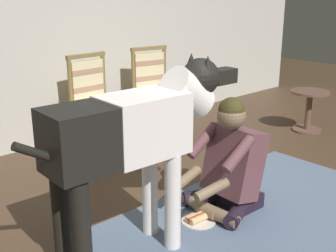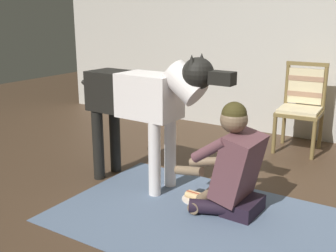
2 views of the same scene
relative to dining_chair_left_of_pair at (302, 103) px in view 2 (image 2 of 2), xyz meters
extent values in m
plane|color=#473424|center=(0.08, -2.03, -0.54)|extent=(13.67, 13.67, 0.00)
cube|color=beige|center=(0.08, 0.49, 0.76)|extent=(7.90, 0.10, 2.60)
cube|color=slate|center=(0.01, -2.08, -0.54)|extent=(2.53, 1.46, 0.01)
cylinder|color=olive|center=(0.22, -0.28, -0.33)|extent=(0.04, 0.04, 0.42)
cylinder|color=olive|center=(-0.19, -0.30, -0.33)|extent=(0.04, 0.04, 0.42)
cylinder|color=olive|center=(0.20, 0.13, -0.33)|extent=(0.04, 0.04, 0.42)
cylinder|color=olive|center=(-0.21, 0.11, -0.33)|extent=(0.04, 0.04, 0.42)
cube|color=olive|center=(0.00, -0.09, -0.10)|extent=(0.48, 0.48, 0.04)
cube|color=beige|center=(0.00, -0.09, -0.06)|extent=(0.44, 0.44, 0.04)
cylinder|color=olive|center=(0.20, 0.13, 0.18)|extent=(0.04, 0.04, 0.52)
cylinder|color=olive|center=(-0.21, 0.11, 0.18)|extent=(0.04, 0.04, 0.52)
cube|color=olive|center=(-0.01, 0.12, 0.42)|extent=(0.46, 0.07, 0.04)
cube|color=beige|center=(-0.01, 0.12, 0.17)|extent=(0.38, 0.07, 0.40)
cube|color=#A57C61|center=(-0.01, 0.12, 0.26)|extent=(0.39, 0.08, 0.06)
cube|color=#A57C61|center=(-0.01, 0.12, 0.08)|extent=(0.39, 0.08, 0.06)
cube|color=black|center=(0.07, -1.82, -0.48)|extent=(0.25, 0.35, 0.12)
cylinder|color=black|center=(-0.10, -1.97, -0.48)|extent=(0.41, 0.26, 0.11)
cylinder|color=#7E664C|center=(-0.24, -1.90, -0.48)|extent=(0.11, 0.36, 0.09)
cylinder|color=black|center=(-0.08, -1.66, -0.48)|extent=(0.41, 0.28, 0.11)
cylinder|color=#7E664C|center=(-0.24, -1.73, -0.48)|extent=(0.13, 0.37, 0.09)
cube|color=brown|center=(0.02, -1.82, -0.17)|extent=(0.34, 0.41, 0.55)
cylinder|color=brown|center=(-0.15, -1.99, -0.02)|extent=(0.29, 0.09, 0.24)
cylinder|color=#7E664C|center=(-0.35, -1.93, -0.24)|extent=(0.28, 0.12, 0.12)
cylinder|color=brown|center=(-0.14, -1.64, -0.02)|extent=(0.29, 0.09, 0.24)
cylinder|color=#7E664C|center=(-0.34, -1.68, -0.24)|extent=(0.28, 0.10, 0.12)
sphere|color=#7E664C|center=(-0.04, -1.82, 0.20)|extent=(0.21, 0.21, 0.21)
sphere|color=#3B3517|center=(-0.04, -1.82, 0.24)|extent=(0.19, 0.19, 0.19)
cylinder|color=white|center=(-0.69, -1.68, -0.22)|extent=(0.10, 0.10, 0.64)
cylinder|color=white|center=(-0.70, -1.91, -0.22)|extent=(0.10, 0.10, 0.64)
cylinder|color=black|center=(-1.34, -1.65, -0.22)|extent=(0.10, 0.10, 0.64)
cylinder|color=black|center=(-1.35, -1.89, -0.22)|extent=(0.10, 0.10, 0.64)
cube|color=white|center=(-0.83, -1.79, 0.29)|extent=(0.52, 0.35, 0.37)
cube|color=black|center=(-1.22, -1.77, 0.29)|extent=(0.45, 0.33, 0.36)
cylinder|color=white|center=(-0.47, -1.80, 0.43)|extent=(0.38, 0.25, 0.36)
sphere|color=black|center=(-0.36, -1.81, 0.52)|extent=(0.25, 0.25, 0.25)
cube|color=black|center=(-0.15, -1.81, 0.50)|extent=(0.19, 0.12, 0.10)
cone|color=black|center=(-0.37, -1.73, 0.61)|extent=(0.09, 0.09, 0.11)
cone|color=black|center=(-0.37, -1.88, 0.61)|extent=(0.09, 0.09, 0.11)
cylinder|color=black|center=(-1.46, -1.77, 0.25)|extent=(0.33, 0.06, 0.22)
cylinder|color=silver|center=(-0.34, -1.81, -0.54)|extent=(0.25, 0.25, 0.01)
cylinder|color=#E0B87A|center=(-0.35, -1.83, -0.51)|extent=(0.19, 0.06, 0.05)
cylinder|color=#E0B87A|center=(-0.34, -1.79, -0.51)|extent=(0.19, 0.06, 0.05)
cylinder|color=#A5412A|center=(-0.34, -1.81, -0.50)|extent=(0.20, 0.05, 0.04)
camera|label=1|loc=(-2.40, -3.72, 1.06)|focal=46.65mm
camera|label=2|loc=(1.13, -4.59, 0.97)|focal=43.76mm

